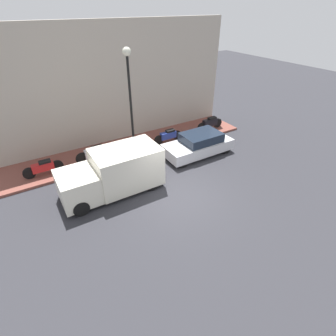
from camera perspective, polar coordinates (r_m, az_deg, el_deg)
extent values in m
plane|color=#2D2D33|center=(11.72, 2.22, -5.89)|extent=(60.00, 60.00, 0.00)
cube|color=brown|center=(15.53, -8.27, 4.48)|extent=(2.62, 14.47, 0.13)
cube|color=#B2A899|center=(15.63, -11.54, 17.14)|extent=(0.30, 14.47, 6.59)
cube|color=silver|center=(14.66, 6.48, 4.63)|extent=(1.67, 3.87, 0.58)
cube|color=#192333|center=(14.53, 7.22, 6.65)|extent=(1.47, 2.13, 0.48)
cylinder|color=black|center=(13.47, 3.30, 1.39)|extent=(0.20, 0.65, 0.65)
cylinder|color=black|center=(14.51, 0.12, 3.88)|extent=(0.20, 0.65, 0.65)
cylinder|color=black|center=(15.12, 12.51, 4.33)|extent=(0.20, 0.65, 0.65)
cylinder|color=black|center=(16.05, 9.09, 6.43)|extent=(0.20, 0.65, 0.65)
cube|color=silver|center=(11.79, -8.95, 0.28)|extent=(1.88, 2.87, 1.76)
cube|color=silver|center=(11.47, -18.96, -3.91)|extent=(1.79, 1.55, 1.23)
cube|color=#192333|center=(11.25, -20.39, -2.83)|extent=(1.60, 0.85, 0.49)
cylinder|color=black|center=(11.08, -18.40, -8.31)|extent=(0.22, 0.66, 0.66)
cylinder|color=black|center=(12.38, -20.41, -3.98)|extent=(0.22, 0.66, 0.66)
cylinder|color=black|center=(11.88, -3.30, -3.34)|extent=(0.22, 0.66, 0.66)
cylinder|color=black|center=(13.09, -6.69, 0.22)|extent=(0.22, 0.66, 0.66)
cube|color=black|center=(17.55, 9.13, 9.75)|extent=(0.30, 1.05, 0.44)
cube|color=black|center=(17.53, 9.57, 10.68)|extent=(0.27, 0.57, 0.12)
cylinder|color=black|center=(17.21, 7.30, 8.79)|extent=(0.10, 0.60, 0.60)
cylinder|color=black|center=(18.04, 10.78, 9.61)|extent=(0.10, 0.60, 0.60)
cube|color=navy|center=(15.69, 0.04, 7.17)|extent=(0.30, 0.99, 0.39)
cube|color=black|center=(15.64, 0.47, 8.13)|extent=(0.27, 0.54, 0.12)
cylinder|color=black|center=(15.46, -2.02, 6.12)|extent=(0.10, 0.56, 0.56)
cylinder|color=black|center=(16.07, 2.03, 7.18)|extent=(0.10, 0.56, 0.56)
cube|color=#B21E1E|center=(13.93, -25.58, 0.22)|extent=(0.30, 0.99, 0.38)
cube|color=black|center=(13.82, -25.29, 1.25)|extent=(0.27, 0.54, 0.12)
cylinder|color=black|center=(14.00, -27.96, -1.03)|extent=(0.10, 0.58, 0.58)
cylinder|color=black|center=(14.04, -22.94, 0.44)|extent=(0.10, 0.58, 0.58)
cube|color=#B7B7BF|center=(14.20, -15.59, 3.31)|extent=(0.30, 1.09, 0.43)
cube|color=black|center=(14.11, -15.18, 4.45)|extent=(0.27, 0.59, 0.12)
cylinder|color=black|center=(14.16, -18.13, 1.97)|extent=(0.10, 0.66, 0.66)
cylinder|color=black|center=(14.44, -12.91, 3.46)|extent=(0.10, 0.66, 0.66)
cylinder|color=black|center=(13.49, -8.00, 12.39)|extent=(0.12, 0.12, 5.16)
sphere|color=silver|center=(12.83, -8.99, 23.76)|extent=(0.39, 0.39, 0.39)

